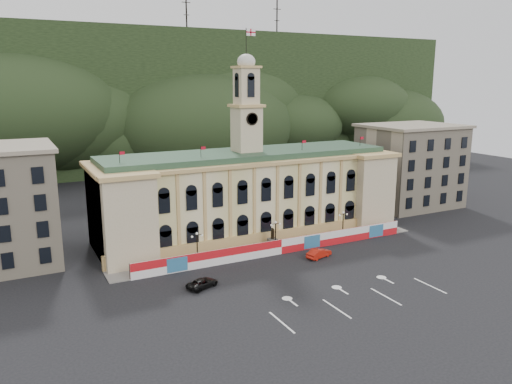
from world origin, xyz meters
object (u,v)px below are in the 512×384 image
lamp_center (275,233)px  red_sedan (319,253)px  black_suv (203,283)px  statue (273,242)px

lamp_center → red_sedan: size_ratio=1.04×
black_suv → statue: bearing=-80.2°
statue → red_sedan: size_ratio=0.75×
lamp_center → black_suv: size_ratio=0.98×
lamp_center → black_suv: bearing=-151.5°
statue → lamp_center: size_ratio=0.72×
statue → black_suv: bearing=-148.9°
statue → lamp_center: bearing=-90.0°
red_sedan → black_suv: red_sedan is taller
red_sedan → black_suv: 21.40m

